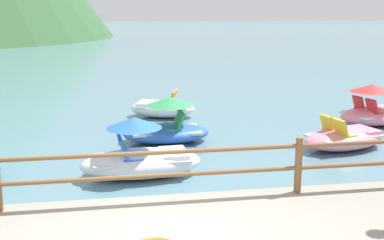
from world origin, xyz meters
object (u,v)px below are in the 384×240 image
pedal_boat_2 (344,138)px  pedal_boat_4 (166,127)px  pedal_boat_5 (163,108)px  pedal_boat_3 (373,111)px  pedal_boat_6 (141,157)px

pedal_boat_2 → pedal_boat_4: bearing=162.6°
pedal_boat_2 → pedal_boat_5: bearing=133.4°
pedal_boat_3 → pedal_boat_6: size_ratio=0.96×
pedal_boat_5 → pedal_boat_6: bearing=-100.4°
pedal_boat_2 → pedal_boat_6: 5.27m
pedal_boat_2 → pedal_boat_4: (-4.30, 1.35, 0.13)m
pedal_boat_3 → pedal_boat_2: bearing=-132.3°
pedal_boat_3 → pedal_boat_6: 7.99m
pedal_boat_2 → pedal_boat_6: bearing=-166.5°
pedal_boat_6 → pedal_boat_4: bearing=72.4°
pedal_boat_2 → pedal_boat_3: size_ratio=1.02×
pedal_boat_3 → pedal_boat_5: pedal_boat_3 is taller
pedal_boat_2 → pedal_boat_6: pedal_boat_6 is taller
pedal_boat_5 → pedal_boat_6: (-1.02, -5.56, 0.12)m
pedal_boat_4 → pedal_boat_2: bearing=-17.4°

